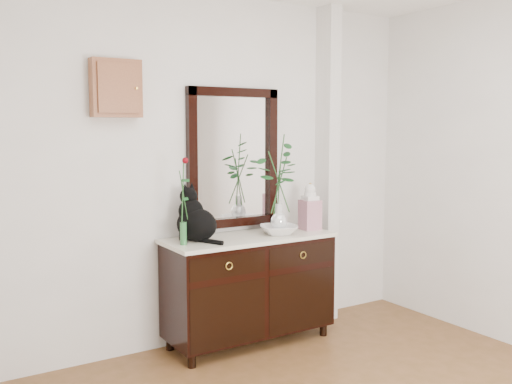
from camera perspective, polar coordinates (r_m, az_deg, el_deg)
wall_back at (r=4.50m, az=-3.45°, el=2.24°), size 3.60×0.04×2.70m
pilaster at (r=4.99m, az=7.13°, el=2.61°), size 0.12×0.20×2.70m
sideboard at (r=4.49m, az=-0.69°, el=-9.13°), size 1.33×0.52×0.82m
wall_mirror at (r=4.53m, az=-2.27°, el=3.42°), size 0.80×0.06×1.10m
key_cabinet at (r=4.12m, az=-13.82°, el=10.04°), size 0.35×0.10×0.40m
cat at (r=4.20m, az=-5.97°, el=-2.18°), size 0.39×0.43×0.40m
lotus_bowl at (r=4.46m, az=2.29°, el=-3.80°), size 0.37×0.37×0.07m
vase_branches at (r=4.41m, az=2.32°, el=0.94°), size 0.40×0.40×0.77m
bud_vase_rose at (r=4.05m, az=-7.32°, el=-0.86°), size 0.08×0.08×0.63m
ginger_jar at (r=4.67m, az=5.42°, el=-1.40°), size 0.16×0.16×0.39m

